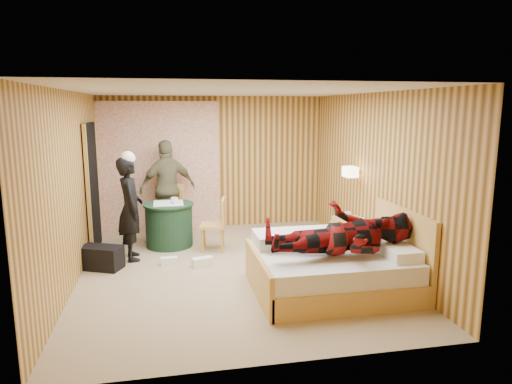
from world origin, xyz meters
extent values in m
cube|color=tan|center=(0.00, 0.00, 0.00)|extent=(4.20, 5.00, 0.01)
cube|color=silver|center=(0.00, 0.00, 2.50)|extent=(4.20, 5.00, 0.01)
cube|color=#DCA754|center=(0.00, 2.50, 1.25)|extent=(4.20, 0.02, 2.50)
cube|color=#DCA754|center=(-2.10, 0.00, 1.25)|extent=(0.02, 5.00, 2.50)
cube|color=#DCA754|center=(2.10, 0.00, 1.25)|extent=(0.02, 5.00, 2.50)
cube|color=white|center=(-1.00, 2.43, 1.20)|extent=(2.20, 0.08, 2.40)
cube|color=black|center=(-2.06, 1.40, 1.02)|extent=(0.06, 0.90, 2.05)
cylinder|color=gold|center=(2.00, 0.45, 1.30)|extent=(0.18, 0.04, 0.04)
cube|color=#FFDDB2|center=(1.92, 0.45, 1.30)|extent=(0.18, 0.24, 0.16)
cube|color=#E7B95E|center=(1.10, -1.01, 0.14)|extent=(1.86, 1.49, 0.28)
cube|color=white|center=(1.10, -1.01, 0.40)|extent=(1.81, 1.44, 0.23)
cube|color=#E7B95E|center=(0.17, -1.01, 0.26)|extent=(0.06, 1.49, 0.52)
cube|color=#E7B95E|center=(2.06, -1.01, 0.51)|extent=(0.06, 1.49, 1.03)
cube|color=white|center=(1.83, -1.36, 0.58)|extent=(0.35, 0.51, 0.13)
cube|color=white|center=(1.83, -0.65, 0.58)|extent=(0.35, 0.51, 0.13)
cube|color=white|center=(0.77, -0.59, 0.60)|extent=(1.12, 0.56, 0.17)
cube|color=#E7B95E|center=(1.88, 0.25, 0.29)|extent=(0.43, 0.59, 0.59)
cube|color=#E7B95E|center=(1.88, 0.25, 0.48)|extent=(0.45, 0.61, 0.03)
cylinder|color=#1D402B|center=(-0.87, 1.35, 0.35)|extent=(0.77, 0.77, 0.70)
cylinder|color=#1D402B|center=(-0.87, 1.35, 0.71)|extent=(0.83, 0.83, 0.03)
cube|color=white|center=(-0.87, 1.35, 0.73)|extent=(0.54, 0.54, 0.01)
cube|color=#E7B95E|center=(-0.87, 1.93, 0.45)|extent=(0.56, 0.56, 0.05)
cube|color=#E7B95E|center=(-0.79, 2.10, 0.70)|extent=(0.40, 0.21, 0.46)
cylinder|color=#E7B95E|center=(-1.10, 1.84, 0.21)|extent=(0.04, 0.04, 0.43)
cylinder|color=#E7B95E|center=(-0.65, 2.01, 0.21)|extent=(0.04, 0.04, 0.43)
cube|color=#E7B95E|center=(-0.19, 0.95, 0.41)|extent=(0.45, 0.45, 0.05)
cube|color=#E7B95E|center=(-0.01, 0.92, 0.64)|extent=(0.11, 0.39, 0.42)
cylinder|color=#E7B95E|center=(-0.31, 1.14, 0.20)|extent=(0.04, 0.04, 0.40)
cylinder|color=#E7B95E|center=(-0.06, 0.77, 0.20)|extent=(0.04, 0.04, 0.40)
cube|color=black|center=(-1.85, 0.40, 0.17)|extent=(0.66, 0.52, 0.33)
cube|color=white|center=(-0.89, 0.39, 0.06)|extent=(0.25, 0.11, 0.11)
cube|color=white|center=(-0.42, 0.22, 0.07)|extent=(0.32, 0.19, 0.13)
imported|color=black|center=(-1.44, 0.77, 0.79)|extent=(0.46, 0.63, 1.57)
imported|color=#706D4A|center=(-0.87, 2.04, 0.86)|extent=(1.09, 0.71, 1.72)
imported|color=maroon|center=(1.15, -1.21, 0.94)|extent=(0.86, 0.67, 1.77)
imported|color=white|center=(1.88, 0.20, 0.60)|extent=(0.26, 0.28, 0.02)
imported|color=white|center=(1.88, 0.20, 0.62)|extent=(0.27, 0.28, 0.02)
imported|color=white|center=(1.88, 0.38, 0.63)|extent=(0.13, 0.13, 0.09)
imported|color=white|center=(-0.77, 1.30, 0.78)|extent=(0.16, 0.16, 0.10)
camera|label=1|loc=(-0.87, -6.16, 2.28)|focal=32.00mm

